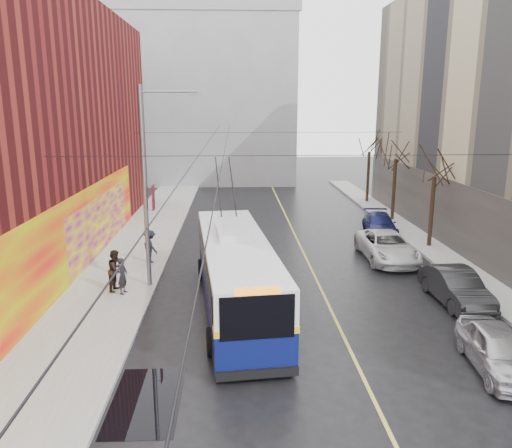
{
  "coord_description": "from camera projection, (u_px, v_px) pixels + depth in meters",
  "views": [
    {
      "loc": [
        -2.39,
        -11.72,
        8.11
      ],
      "look_at": [
        -1.41,
        10.49,
        2.84
      ],
      "focal_mm": 35.0,
      "sensor_mm": 36.0,
      "label": 1
    }
  ],
  "objects": [
    {
      "name": "ground",
      "position": [
        326.0,
        417.0,
        13.37
      ],
      "size": [
        140.0,
        140.0,
        0.0
      ],
      "primitive_type": "plane",
      "color": "black",
      "rests_on": "ground"
    },
    {
      "name": "sidewalk_left",
      "position": [
        122.0,
        273.0,
        24.67
      ],
      "size": [
        4.0,
        60.0,
        0.15
      ],
      "primitive_type": "cube",
      "color": "gray",
      "rests_on": "ground"
    },
    {
      "name": "sidewalk_right",
      "position": [
        459.0,
        268.0,
        25.4
      ],
      "size": [
        2.0,
        60.0,
        0.15
      ],
      "primitive_type": "cube",
      "color": "gray",
      "rests_on": "ground"
    },
    {
      "name": "lane_line",
      "position": [
        307.0,
        259.0,
        27.04
      ],
      "size": [
        0.12,
        50.0,
        0.01
      ],
      "primitive_type": "cube",
      "color": "#BFB74C",
      "rests_on": "ground"
    },
    {
      "name": "building_far",
      "position": [
        201.0,
        98.0,
        54.77
      ],
      "size": [
        20.5,
        12.1,
        18.0
      ],
      "color": "gray",
      "rests_on": "ground"
    },
    {
      "name": "streetlight_pole",
      "position": [
        148.0,
        183.0,
        21.71
      ],
      "size": [
        2.65,
        0.6,
        9.0
      ],
      "color": "slate",
      "rests_on": "ground"
    },
    {
      "name": "catenary_wires",
      "position": [
        231.0,
        143.0,
        26.18
      ],
      "size": [
        18.0,
        60.0,
        0.22
      ],
      "color": "black"
    },
    {
      "name": "tree_near",
      "position": [
        436.0,
        163.0,
        28.16
      ],
      "size": [
        3.2,
        3.2,
        6.4
      ],
      "color": "black",
      "rests_on": "ground"
    },
    {
      "name": "tree_mid",
      "position": [
        397.0,
        148.0,
        34.9
      ],
      "size": [
        3.2,
        3.2,
        6.68
      ],
      "color": "black",
      "rests_on": "ground"
    },
    {
      "name": "tree_far",
      "position": [
        370.0,
        142.0,
        41.73
      ],
      "size": [
        3.2,
        3.2,
        6.57
      ],
      "color": "black",
      "rests_on": "ground"
    },
    {
      "name": "puddle",
      "position": [
        146.0,
        400.0,
        14.09
      ],
      "size": [
        1.93,
        3.51,
        0.01
      ],
      "primitive_type": "cube",
      "color": "black",
      "rests_on": "ground"
    },
    {
      "name": "pigeons_flying",
      "position": [
        242.0,
        116.0,
        21.77
      ],
      "size": [
        3.29,
        3.92,
        1.75
      ],
      "color": "slate"
    },
    {
      "name": "trolleybus",
      "position": [
        236.0,
        272.0,
        20.2
      ],
      "size": [
        3.74,
        12.03,
        5.63
      ],
      "rotation": [
        0.0,
        0.0,
        0.1
      ],
      "color": "#0A104B",
      "rests_on": "ground"
    },
    {
      "name": "parked_car_a",
      "position": [
        498.0,
        350.0,
        15.55
      ],
      "size": [
        2.05,
        4.24,
        1.39
      ],
      "primitive_type": "imported",
      "rotation": [
        0.0,
        0.0,
        -0.1
      ],
      "color": "#BBBBC0",
      "rests_on": "ground"
    },
    {
      "name": "parked_car_b",
      "position": [
        456.0,
        287.0,
        20.89
      ],
      "size": [
        1.65,
        4.48,
        1.46
      ],
      "primitive_type": "imported",
      "rotation": [
        0.0,
        0.0,
        0.02
      ],
      "color": "#242527",
      "rests_on": "ground"
    },
    {
      "name": "parked_car_c",
      "position": [
        387.0,
        246.0,
        26.85
      ],
      "size": [
        2.52,
        5.41,
        1.5
      ],
      "primitive_type": "imported",
      "rotation": [
        0.0,
        0.0,
        0.01
      ],
      "color": "silver",
      "rests_on": "ground"
    },
    {
      "name": "parked_car_d",
      "position": [
        380.0,
        224.0,
        32.25
      ],
      "size": [
        2.44,
        4.78,
        1.33
      ],
      "primitive_type": "imported",
      "rotation": [
        0.0,
        0.0,
        -0.13
      ],
      "color": "#161B4F",
      "rests_on": "ground"
    },
    {
      "name": "following_car",
      "position": [
        237.0,
        235.0,
        29.28
      ],
      "size": [
        1.89,
        4.24,
        1.42
      ],
      "primitive_type": "imported",
      "rotation": [
        0.0,
        0.0,
        0.05
      ],
      "color": "#AFAFB4",
      "rests_on": "ground"
    },
    {
      "name": "pedestrian_a",
      "position": [
        123.0,
        276.0,
        21.58
      ],
      "size": [
        0.49,
        0.65,
        1.61
      ],
      "primitive_type": "imported",
      "rotation": [
        0.0,
        0.0,
        1.37
      ],
      "color": "black",
      "rests_on": "sidewalk_left"
    },
    {
      "name": "pedestrian_b",
      "position": [
        116.0,
        270.0,
        21.93
      ],
      "size": [
        0.86,
        1.01,
        1.85
      ],
      "primitive_type": "imported",
      "rotation": [
        0.0,
        0.0,
        1.38
      ],
      "color": "black",
      "rests_on": "sidewalk_left"
    },
    {
      "name": "pedestrian_c",
      "position": [
        150.0,
        246.0,
        25.91
      ],
      "size": [
        1.2,
        1.27,
        1.73
      ],
      "primitive_type": "imported",
      "rotation": [
        0.0,
        0.0,
        2.25
      ],
      "color": "black",
      "rests_on": "sidewalk_left"
    }
  ]
}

